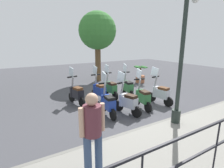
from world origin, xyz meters
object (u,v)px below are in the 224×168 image
scooter_far_0 (127,87)px  scooter_far_1 (110,88)px  lamp_post_near (181,64)px  potted_palm (140,76)px  pedestrian_distant (93,129)px  scooter_near_1 (142,97)px  scooter_far_3 (76,93)px  scooter_near_0 (160,93)px  scooter_far_2 (99,90)px  scooter_near_2 (128,101)px  tree_distant (97,31)px  scooter_near_3 (108,103)px

scooter_far_0 → scooter_far_1: bearing=83.2°
lamp_post_near → potted_palm: 6.12m
pedestrian_distant → scooter_far_0: 5.34m
scooter_near_1 → scooter_far_3: bearing=57.8°
potted_palm → scooter_near_0: bearing=152.3°
scooter_far_2 → scooter_far_3: (0.07, 1.01, 0.00)m
pedestrian_distant → potted_palm: pedestrian_distant is taller
scooter_near_2 → scooter_far_3: size_ratio=1.00×
scooter_near_1 → scooter_far_2: same height
scooter_near_1 → tree_distant: bearing=1.5°
scooter_near_0 → scooter_far_2: size_ratio=1.00×
lamp_post_near → tree_distant: bearing=-6.6°
pedestrian_distant → scooter_near_2: bearing=130.8°
scooter_far_1 → scooter_near_0: bearing=-143.7°
scooter_near_3 → scooter_far_2: (1.62, -0.47, 0.00)m
scooter_near_0 → scooter_near_1: size_ratio=1.00×
scooter_near_0 → scooter_near_2: size_ratio=1.00×
tree_distant → scooter_near_0: tree_distant is taller
potted_palm → scooter_near_0: size_ratio=0.69×
lamp_post_near → tree_distant: tree_distant is taller
scooter_near_2 → scooter_far_1: bearing=-26.6°
scooter_far_3 → scooter_near_0: bearing=-131.2°
scooter_far_2 → scooter_far_3: bearing=81.4°
pedestrian_distant → scooter_far_3: bearing=162.1°
scooter_near_1 → scooter_near_3: (0.10, 1.49, 0.00)m
tree_distant → scooter_far_0: size_ratio=2.85×
pedestrian_distant → scooter_near_0: pedestrian_distant is taller
scooter_near_1 → scooter_far_3: same height
tree_distant → scooter_near_0: size_ratio=2.85×
scooter_far_1 → scooter_far_2: same height
tree_distant → scooter_far_0: bearing=175.2°
pedestrian_distant → scooter_far_2: pedestrian_distant is taller
pedestrian_distant → scooter_near_3: bearing=143.1°
tree_distant → scooter_near_1: bearing=172.3°
pedestrian_distant → scooter_far_2: (4.08, -2.16, -0.60)m
potted_palm → scooter_near_0: (-3.50, 1.84, 0.04)m
scooter_near_2 → scooter_far_1: (1.94, -0.42, 0.00)m
scooter_near_0 → scooter_near_2: bearing=85.1°
scooter_near_0 → scooter_far_3: 3.49m
scooter_near_3 → tree_distant: bearing=-17.9°
scooter_near_3 → scooter_far_0: bearing=-47.2°
scooter_near_0 → scooter_far_3: (1.77, 3.00, 0.00)m
tree_distant → scooter_near_3: size_ratio=2.85×
scooter_near_1 → scooter_near_2: bearing=108.9°
scooter_near_1 → scooter_far_1: same height
lamp_post_near → scooter_near_0: bearing=-32.2°
scooter_near_2 → scooter_near_3: bearing=56.6°
tree_distant → scooter_far_1: 4.54m
scooter_near_0 → scooter_far_3: same height
scooter_near_3 → scooter_far_2: size_ratio=1.00×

